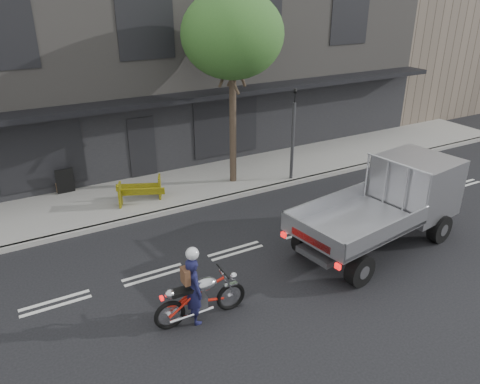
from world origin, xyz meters
name	(u,v)px	position (x,y,z in m)	size (l,w,h in m)	color
ground	(236,251)	(0.00, 0.00, 0.00)	(80.00, 80.00, 0.00)	black
sidewalk	(173,189)	(0.00, 4.70, 0.07)	(32.00, 3.20, 0.15)	gray
kerb	(191,206)	(0.00, 3.10, 0.07)	(32.00, 0.20, 0.15)	gray
building_main	(111,54)	(0.00, 11.30, 4.00)	(26.00, 10.00, 8.00)	slate
building_neighbour	(431,15)	(20.00, 11.30, 5.00)	(14.00, 10.00, 10.00)	brown
street_tree	(232,35)	(2.20, 4.20, 5.28)	(3.40, 3.40, 6.74)	#382B21
traffic_light_pole	(293,140)	(4.20, 3.35, 1.65)	(0.12, 0.12, 3.50)	#2D2D30
motorcycle	(201,297)	(-2.03, -2.12, 0.57)	(2.16, 0.63, 1.11)	black
rider	(194,290)	(-2.18, -2.12, 0.79)	(0.58, 0.38, 1.59)	#16163C
flatbed_ute	(405,192)	(4.70, -1.53, 1.37)	(5.43, 2.79, 2.41)	black
construction_barrier	(142,192)	(-1.35, 3.90, 0.56)	(1.46, 0.58, 0.82)	#D8C80B
sandwich_board	(65,181)	(-3.41, 5.99, 0.62)	(0.59, 0.40, 0.94)	black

